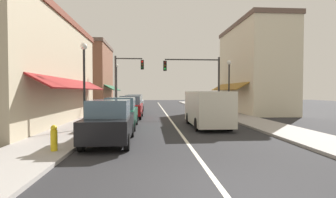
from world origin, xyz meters
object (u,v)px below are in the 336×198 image
Objects in this scene: parked_car_distant_left at (136,102)px; street_lamp_left_near at (84,72)px; parked_car_second_left at (121,113)px; parked_car_far_left at (134,104)px; van_in_lane at (207,108)px; traffic_signal_mast_arm at (199,75)px; street_lamp_left_far at (117,80)px; parked_car_third_left at (131,107)px; traffic_signal_left_corner at (125,76)px; parked_car_nearest_left at (110,122)px; street_lamp_right_mid at (229,79)px; fire_hydrant at (54,138)px.

parked_car_distant_left is 0.89× the size of street_lamp_left_near.
parked_car_far_left is (0.06, 10.79, 0.00)m from parked_car_second_left.
van_in_lane reaches higher than parked_car_distant_left.
street_lamp_left_far is (-8.10, 5.39, -0.19)m from traffic_signal_mast_arm.
parked_car_second_left is at bearing -90.95° from parked_car_third_left.
parked_car_nearest_left is at bearing -87.01° from traffic_signal_left_corner.
traffic_signal_mast_arm is 1.13× the size of street_lamp_right_mid.
traffic_signal_mast_arm is at bearing 49.49° from street_lamp_left_near.
van_in_lane is (5.07, -15.04, 0.27)m from parked_car_distant_left.
street_lamp_right_mid is at bearing -55.82° from traffic_signal_mast_arm.
parked_car_far_left is 9.92m from street_lamp_right_mid.
parked_car_second_left is 10.56m from traffic_signal_mast_arm.
van_in_lane is 1.11× the size of street_lamp_left_near.
fire_hydrant is (-9.59, -11.40, -2.59)m from street_lamp_right_mid.
parked_car_nearest_left and parked_car_far_left have the same top height.
street_lamp_left_far is (-10.02, 8.20, 0.29)m from street_lamp_right_mid.
parked_car_second_left is at bearing -178.76° from van_in_lane.
street_lamp_left_far reaches higher than fire_hydrant.
parked_car_nearest_left is 9.85m from parked_car_third_left.
street_lamp_right_mid is (8.00, 9.72, 2.26)m from parked_car_nearest_left.
street_lamp_left_near is at bearing -146.75° from street_lamp_right_mid.
parked_car_second_left is 13.92m from street_lamp_left_far.
parked_car_distant_left is 0.79× the size of traffic_signal_mast_arm.
parked_car_third_left is 0.89× the size of street_lamp_right_mid.
traffic_signal_mast_arm is at bearing -33.61° from street_lamp_left_far.
street_lamp_right_mid is at bearing -0.20° from parked_car_third_left.
street_lamp_right_mid is (2.98, 5.25, 1.99)m from van_in_lane.
parked_car_second_left is 0.78× the size of traffic_signal_mast_arm.
parked_car_third_left is 0.75× the size of traffic_signal_left_corner.
van_in_lane is at bearing -59.25° from traffic_signal_left_corner.
parked_car_second_left is 5.47m from parked_car_third_left.
van_in_lane is 15.35m from street_lamp_left_far.
traffic_signal_mast_arm is at bearing 63.70° from parked_car_nearest_left.
parked_car_nearest_left is 0.89× the size of street_lamp_right_mid.
street_lamp_right_mid is (9.83, 6.44, -0.01)m from street_lamp_left_near.
parked_car_third_left is 8.74m from street_lamp_left_far.
traffic_signal_mast_arm reaches higher than parked_car_distant_left.
traffic_signal_left_corner is at bearing 92.59° from parked_car_nearest_left.
parked_car_third_left is 7.09m from traffic_signal_mast_arm.
parked_car_far_left is at bearing 52.65° from traffic_signal_left_corner.
parked_car_nearest_left is 0.75× the size of traffic_signal_left_corner.
street_lamp_left_far is at bearing 146.39° from traffic_signal_mast_arm.
parked_car_third_left is 5.18m from traffic_signal_left_corner.
parked_car_second_left is 3.10m from street_lamp_left_near.
parked_car_distant_left is at bearing 85.86° from fire_hydrant.
parked_car_far_left reaches higher than fire_hydrant.
parked_car_third_left is (0.16, 5.47, 0.00)m from parked_car_second_left.
street_lamp_left_far is (-0.19, 14.65, 0.28)m from street_lamp_left_near.
street_lamp_left_near is at bearing -105.85° from parked_car_third_left.
parked_car_third_left is 0.99× the size of parked_car_distant_left.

